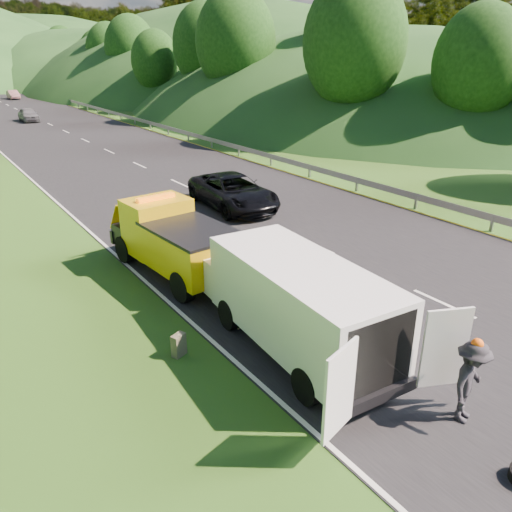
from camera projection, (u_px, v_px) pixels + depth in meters
ground at (326, 305)px, 15.20m from camera, size 320.00×320.00×0.00m
road_surface at (66, 132)px, 47.23m from camera, size 14.00×200.00×0.02m
guardrail at (99, 114)px, 60.57m from camera, size 0.06×140.00×1.52m
tree_line_right at (168, 103)px, 72.92m from camera, size 14.00×140.00×14.00m
tow_truck at (174, 239)px, 17.00m from camera, size 2.63×6.01×2.52m
white_van at (296, 301)px, 12.48m from camera, size 3.78×7.08×2.45m
woman at (224, 308)px, 15.00m from camera, size 0.72×0.78×1.73m
child at (246, 330)px, 13.83m from camera, size 0.60×0.59×0.97m
worker at (463, 419)px, 10.51m from camera, size 1.35×1.01×1.86m
suitcase at (179, 345)px, 12.59m from camera, size 0.43×0.34×0.60m
passing_suv at (234, 208)px, 24.55m from camera, size 3.07×5.93×1.60m
dist_car_a at (30, 122)px, 53.98m from camera, size 1.65×4.10×1.40m
dist_car_b at (14, 99)px, 78.44m from camera, size 1.40×4.03×1.33m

